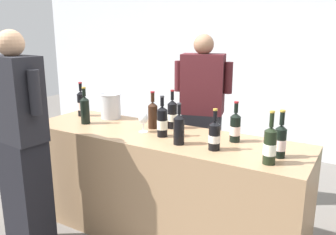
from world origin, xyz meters
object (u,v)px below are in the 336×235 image
(wine_bottle_9, at_px, (270,145))
(wine_glass, at_px, (143,119))
(person_server, at_px, (202,124))
(wine_bottle_0, at_px, (214,135))
(wine_bottle_3, at_px, (81,103))
(wine_bottle_5, at_px, (179,128))
(person_guest, at_px, (22,150))
(wine_bottle_4, at_px, (162,122))
(wine_bottle_6, at_px, (280,141))
(ice_bucket, at_px, (111,106))
(wine_bottle_8, at_px, (172,114))
(wine_bottle_7, at_px, (235,127))
(wine_bottle_2, at_px, (153,114))
(wine_bottle_1, at_px, (85,109))

(wine_bottle_9, xyz_separation_m, wine_glass, (-1.09, 0.18, -0.01))
(wine_bottle_9, bearing_deg, person_server, 134.24)
(wine_bottle_0, distance_m, wine_bottle_3, 1.56)
(wine_bottle_5, relative_size, person_guest, 0.18)
(wine_bottle_4, height_order, person_server, person_server)
(wine_bottle_6, height_order, person_guest, person_guest)
(wine_bottle_0, bearing_deg, wine_bottle_9, -9.55)
(wine_bottle_9, xyz_separation_m, ice_bucket, (-1.63, 0.41, -0.00))
(wine_bottle_4, height_order, person_guest, person_guest)
(wine_bottle_8, distance_m, wine_bottle_9, 1.03)
(wine_bottle_7, distance_m, wine_glass, 0.76)
(wine_bottle_2, bearing_deg, person_server, 72.91)
(wine_bottle_8, xyz_separation_m, person_guest, (-0.78, -0.93, -0.18))
(person_server, xyz_separation_m, person_guest, (-0.82, -1.46, 0.02))
(wine_bottle_9, bearing_deg, wine_bottle_0, 170.45)
(person_server, bearing_deg, wine_bottle_8, -95.01)
(wine_bottle_0, bearing_deg, person_server, 120.01)
(wine_bottle_1, xyz_separation_m, wine_bottle_3, (-0.24, 0.20, -0.01))
(wine_bottle_4, bearing_deg, person_server, 90.76)
(wine_bottle_3, distance_m, person_server, 1.21)
(wine_bottle_6, bearing_deg, ice_bucket, 171.31)
(wine_bottle_0, relative_size, wine_glass, 1.83)
(wine_bottle_2, xyz_separation_m, wine_bottle_3, (-0.85, 0.02, 0.00))
(wine_bottle_8, bearing_deg, wine_bottle_1, -160.34)
(wine_bottle_3, distance_m, wine_bottle_4, 1.06)
(wine_bottle_3, bearing_deg, ice_bucket, 13.18)
(wine_bottle_4, bearing_deg, wine_bottle_6, -0.00)
(wine_bottle_1, distance_m, wine_bottle_2, 0.64)
(wine_bottle_1, relative_size, wine_bottle_6, 1.03)
(wine_bottle_0, xyz_separation_m, wine_bottle_9, (0.41, -0.07, 0.02))
(wine_bottle_3, height_order, wine_bottle_9, wine_bottle_9)
(wine_bottle_0, bearing_deg, wine_bottle_6, 11.00)
(ice_bucket, bearing_deg, person_server, 35.58)
(wine_bottle_4, xyz_separation_m, wine_bottle_7, (0.55, 0.17, -0.01))
(wine_bottle_3, distance_m, ice_bucket, 0.32)
(wine_bottle_8, bearing_deg, wine_bottle_5, -53.09)
(wine_bottle_2, height_order, person_guest, person_guest)
(wine_bottle_9, distance_m, person_server, 1.31)
(wine_bottle_2, distance_m, wine_bottle_8, 0.16)
(ice_bucket, bearing_deg, wine_bottle_3, -166.82)
(wine_bottle_4, xyz_separation_m, wine_bottle_5, (0.21, -0.10, -0.00))
(person_guest, bearing_deg, wine_bottle_1, 87.87)
(wine_bottle_3, height_order, wine_glass, wine_bottle_3)
(wine_bottle_5, distance_m, wine_bottle_7, 0.43)
(wine_bottle_8, bearing_deg, person_server, 84.99)
(wine_bottle_1, distance_m, person_guest, 0.69)
(wine_bottle_2, height_order, wine_bottle_9, wine_bottle_9)
(wine_bottle_9, bearing_deg, wine_bottle_1, 175.50)
(wine_bottle_2, bearing_deg, wine_bottle_4, -40.01)
(wine_bottle_5, bearing_deg, wine_bottle_9, -4.37)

